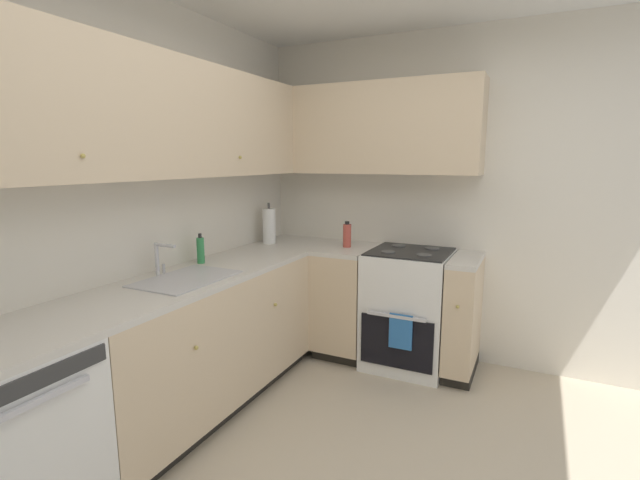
# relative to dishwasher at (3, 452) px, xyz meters

# --- Properties ---
(wall_back) EXTENTS (3.98, 0.05, 2.61)m
(wall_back) POSITION_rel_dishwasher_xyz_m (0.80, 0.33, 0.87)
(wall_back) COLOR silver
(wall_back) RESTS_ON ground_plane
(wall_right) EXTENTS (0.05, 3.52, 2.61)m
(wall_right) POSITION_rel_dishwasher_xyz_m (2.77, -1.41, 0.87)
(wall_right) COLOR silver
(wall_right) RESTS_ON ground_plane
(dishwasher) EXTENTS (0.60, 0.63, 0.88)m
(dishwasher) POSITION_rel_dishwasher_xyz_m (0.00, 0.00, 0.00)
(dishwasher) COLOR white
(dishwasher) RESTS_ON ground_plane
(lower_cabinets_back) EXTENTS (1.84, 0.62, 0.88)m
(lower_cabinets_back) POSITION_rel_dishwasher_xyz_m (1.22, 0.00, 0.00)
(lower_cabinets_back) COLOR beige
(lower_cabinets_back) RESTS_ON ground_plane
(countertop_back) EXTENTS (3.04, 0.60, 0.03)m
(countertop_back) POSITION_rel_dishwasher_xyz_m (1.22, 0.00, 0.46)
(countertop_back) COLOR beige
(countertop_back) RESTS_ON lower_cabinets_back
(lower_cabinets_right) EXTENTS (0.62, 1.26, 0.88)m
(lower_cabinets_right) POSITION_rel_dishwasher_xyz_m (2.45, -0.82, 0.00)
(lower_cabinets_right) COLOR beige
(lower_cabinets_right) RESTS_ON ground_plane
(countertop_right) EXTENTS (0.60, 1.26, 0.03)m
(countertop_right) POSITION_rel_dishwasher_xyz_m (2.44, -0.82, 0.46)
(countertop_right) COLOR beige
(countertop_right) RESTS_ON lower_cabinets_right
(oven_range) EXTENTS (0.68, 0.62, 1.07)m
(oven_range) POSITION_rel_dishwasher_xyz_m (2.46, -1.03, 0.02)
(oven_range) COLOR white
(oven_range) RESTS_ON ground_plane
(upper_cabinets_back) EXTENTS (2.72, 0.34, 0.70)m
(upper_cabinets_back) POSITION_rel_dishwasher_xyz_m (1.06, 0.14, 1.42)
(upper_cabinets_back) COLOR beige
(upper_cabinets_right) EXTENTS (0.32, 1.81, 0.70)m
(upper_cabinets_right) POSITION_rel_dishwasher_xyz_m (2.58, -0.60, 1.42)
(upper_cabinets_right) COLOR beige
(sink) EXTENTS (0.60, 0.40, 0.10)m
(sink) POSITION_rel_dishwasher_xyz_m (1.08, -0.03, 0.43)
(sink) COLOR #B7B7BC
(sink) RESTS_ON countertop_back
(faucet) EXTENTS (0.07, 0.16, 0.20)m
(faucet) POSITION_rel_dishwasher_xyz_m (1.08, 0.18, 0.60)
(faucet) COLOR silver
(faucet) RESTS_ON countertop_back
(soap_bottle) EXTENTS (0.05, 0.05, 0.21)m
(soap_bottle) POSITION_rel_dishwasher_xyz_m (1.46, 0.18, 0.57)
(soap_bottle) COLOR #338C4C
(soap_bottle) RESTS_ON countertop_back
(paper_towel_roll) EXTENTS (0.11, 0.11, 0.36)m
(paper_towel_roll) POSITION_rel_dishwasher_xyz_m (2.31, 0.16, 0.63)
(paper_towel_roll) COLOR white
(paper_towel_roll) RESTS_ON countertop_back
(oil_bottle) EXTENTS (0.07, 0.07, 0.21)m
(oil_bottle) POSITION_rel_dishwasher_xyz_m (2.44, -0.51, 0.57)
(oil_bottle) COLOR #BF4C3F
(oil_bottle) RESTS_ON countertop_right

